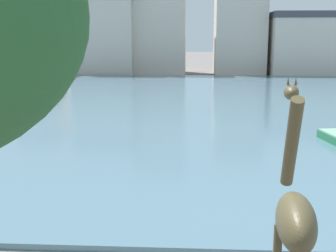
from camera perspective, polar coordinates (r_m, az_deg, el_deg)
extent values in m
cube|color=#476675|center=(31.75, -2.16, 2.99)|extent=(86.29, 44.80, 0.28)
ellipsoid|color=#4C4228|center=(6.71, 16.28, -11.82)|extent=(0.71, 1.54, 0.74)
cylinder|color=#4C4228|center=(7.31, 15.79, -2.24)|extent=(0.31, 1.03, 1.65)
ellipsoid|color=#4C4228|center=(7.58, 15.75, 4.21)|extent=(0.29, 0.48, 0.25)
cone|color=#4C4228|center=(7.55, 15.36, 5.68)|extent=(0.05, 0.05, 0.14)
cone|color=#4C4228|center=(7.57, 16.29, 5.64)|extent=(0.05, 0.05, 0.14)
cube|color=teal|center=(44.20, -21.00, 4.98)|extent=(2.43, 6.52, 0.82)
cube|color=#6EA5A8|center=(44.16, -21.04, 5.55)|extent=(2.38, 6.39, 0.06)
cube|color=#333338|center=(44.56, -20.82, 6.24)|extent=(1.63, 2.30, 0.91)
cylinder|color=silver|center=(44.67, -20.76, 6.75)|extent=(0.15, 2.26, 0.08)
cube|color=orange|center=(34.60, -16.83, 3.58)|extent=(2.39, 8.02, 0.73)
ellipsoid|color=orange|center=(31.18, -19.44, 2.60)|extent=(1.96, 2.86, 0.69)
cube|color=#E2A56E|center=(34.55, -16.86, 4.22)|extent=(2.34, 7.86, 0.06)
cube|color=silver|center=(35.05, -16.54, 5.05)|extent=(1.55, 2.84, 0.80)
cylinder|color=silver|center=(33.78, -17.54, 8.95)|extent=(0.12, 0.12, 5.83)
cylinder|color=silver|center=(35.19, -16.46, 5.80)|extent=(0.20, 2.78, 0.08)
cube|color=beige|center=(60.43, -16.17, 10.33)|extent=(5.07, 6.53, 8.19)
cube|color=#51281E|center=(60.55, -16.41, 14.59)|extent=(5.17, 6.66, 0.80)
cube|color=beige|center=(59.02, -8.11, 11.20)|extent=(7.77, 7.53, 9.33)
cube|color=beige|center=(59.66, -1.05, 12.76)|extent=(6.75, 7.40, 12.34)
cube|color=beige|center=(59.09, 9.25, 11.72)|extent=(6.34, 7.05, 10.47)
cube|color=beige|center=(59.13, 16.88, 9.75)|extent=(8.04, 7.72, 7.10)
cube|color=#42424C|center=(59.18, 17.11, 13.57)|extent=(8.20, 7.87, 0.80)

